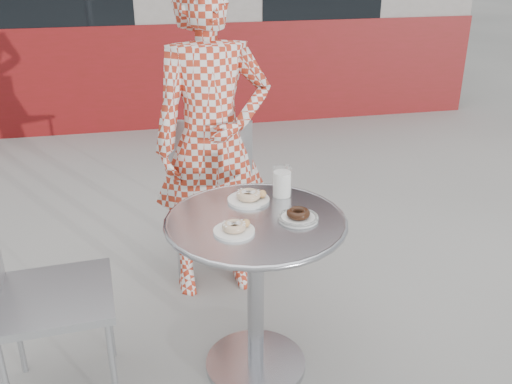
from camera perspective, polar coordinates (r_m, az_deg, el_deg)
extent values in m
plane|color=#A9A6A1|center=(2.62, 0.71, -17.37)|extent=(60.00, 60.00, 0.00)
cube|color=maroon|center=(5.74, -7.52, 11.49)|extent=(6.02, 0.20, 1.00)
cylinder|color=silver|center=(2.63, -0.03, -16.76)|extent=(0.44, 0.44, 0.03)
cylinder|color=silver|center=(2.41, -0.04, -10.47)|extent=(0.07, 0.07, 0.70)
cylinder|color=silver|center=(2.23, -0.04, -2.96)|extent=(0.70, 0.70, 0.02)
torus|color=silver|center=(2.23, -0.04, -2.96)|extent=(0.72, 0.72, 0.02)
cube|color=#A9ACB1|center=(3.17, -4.13, 0.43)|extent=(0.52, 0.52, 0.03)
cube|color=#A9ACB1|center=(2.89, -4.66, 3.00)|extent=(0.43, 0.13, 0.43)
cube|color=#A9ACB1|center=(2.35, -19.55, -9.91)|extent=(0.47, 0.47, 0.03)
imported|color=#AF301B|center=(2.82, -4.37, 4.95)|extent=(0.62, 0.43, 1.62)
cylinder|color=white|center=(2.37, -0.75, -0.80)|extent=(0.18, 0.18, 0.01)
torus|color=#B98047|center=(2.36, -0.75, -0.31)|extent=(0.10, 0.10, 0.03)
sphere|color=#B77A3F|center=(2.37, 0.61, -0.20)|extent=(0.04, 0.04, 0.04)
cylinder|color=white|center=(2.13, -2.21, -3.92)|extent=(0.16, 0.16, 0.01)
torus|color=#B98047|center=(2.12, -2.21, -3.45)|extent=(0.09, 0.09, 0.03)
sphere|color=#B77A3F|center=(2.14, -1.01, -3.12)|extent=(0.03, 0.03, 0.03)
cylinder|color=white|center=(2.23, 4.23, -2.61)|extent=(0.16, 0.16, 0.01)
torus|color=black|center=(2.22, 4.25, -2.13)|extent=(0.09, 0.09, 0.03)
torus|color=black|center=(2.23, 4.24, -2.53)|extent=(0.16, 0.16, 0.01)
cylinder|color=white|center=(2.41, 2.62, 0.80)|extent=(0.07, 0.07, 0.11)
cylinder|color=white|center=(2.40, 2.62, 1.04)|extent=(0.08, 0.08, 0.13)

